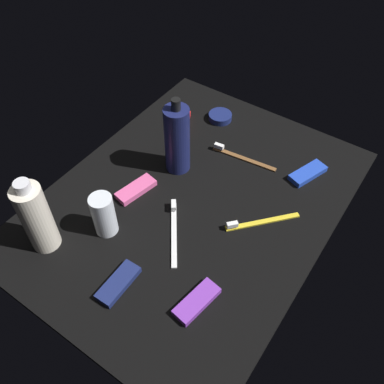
# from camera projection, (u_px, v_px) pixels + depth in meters

# --- Properties ---
(ground_plane) EXTENTS (0.84, 0.64, 0.01)m
(ground_plane) POSITION_uv_depth(u_px,v_px,m) (192.00, 202.00, 1.03)
(ground_plane) COLOR black
(lotion_bottle) EXTENTS (0.06, 0.06, 0.21)m
(lotion_bottle) POSITION_uv_depth(u_px,v_px,m) (177.00, 139.00, 1.03)
(lotion_bottle) COLOR #181E50
(lotion_bottle) RESTS_ON ground_plane
(bodywash_bottle) EXTENTS (0.06, 0.06, 0.20)m
(bodywash_bottle) POSITION_uv_depth(u_px,v_px,m) (36.00, 217.00, 0.87)
(bodywash_bottle) COLOR silver
(bodywash_bottle) RESTS_ON ground_plane
(deodorant_stick) EXTENTS (0.05, 0.05, 0.11)m
(deodorant_stick) POSITION_uv_depth(u_px,v_px,m) (104.00, 215.00, 0.92)
(deodorant_stick) COLOR silver
(deodorant_stick) RESTS_ON ground_plane
(toothbrush_white) EXTENTS (0.15, 0.12, 0.02)m
(toothbrush_white) POSITION_uv_depth(u_px,v_px,m) (174.00, 229.00, 0.96)
(toothbrush_white) COLOR white
(toothbrush_white) RESTS_ON ground_plane
(toothbrush_yellow) EXTENTS (0.14, 0.13, 0.02)m
(toothbrush_yellow) POSITION_uv_depth(u_px,v_px,m) (258.00, 222.00, 0.97)
(toothbrush_yellow) COLOR yellow
(toothbrush_yellow) RESTS_ON ground_plane
(toothbrush_brown) EXTENTS (0.03, 0.18, 0.02)m
(toothbrush_brown) POSITION_uv_depth(u_px,v_px,m) (240.00, 156.00, 1.12)
(toothbrush_brown) COLOR brown
(toothbrush_brown) RESTS_ON ground_plane
(snack_bar_red) EXTENTS (0.11, 0.08, 0.01)m
(snack_bar_red) POSITION_uv_depth(u_px,v_px,m) (181.00, 123.00, 1.21)
(snack_bar_red) COLOR red
(snack_bar_red) RESTS_ON ground_plane
(snack_bar_pink) EXTENTS (0.11, 0.06, 0.01)m
(snack_bar_pink) POSITION_uv_depth(u_px,v_px,m) (136.00, 189.00, 1.04)
(snack_bar_pink) COLOR #E55999
(snack_bar_pink) RESTS_ON ground_plane
(snack_bar_blue) EXTENTS (0.11, 0.07, 0.01)m
(snack_bar_blue) POSITION_uv_depth(u_px,v_px,m) (308.00, 173.00, 1.07)
(snack_bar_blue) COLOR blue
(snack_bar_blue) RESTS_ON ground_plane
(snack_bar_navy) EXTENTS (0.10, 0.04, 0.01)m
(snack_bar_navy) POSITION_uv_depth(u_px,v_px,m) (118.00, 283.00, 0.86)
(snack_bar_navy) COLOR navy
(snack_bar_navy) RESTS_ON ground_plane
(snack_bar_purple) EXTENTS (0.11, 0.06, 0.01)m
(snack_bar_purple) POSITION_uv_depth(u_px,v_px,m) (197.00, 301.00, 0.84)
(snack_bar_purple) COLOR purple
(snack_bar_purple) RESTS_ON ground_plane
(cream_tin_left) EXTENTS (0.07, 0.07, 0.02)m
(cream_tin_left) POSITION_uv_depth(u_px,v_px,m) (220.00, 117.00, 1.22)
(cream_tin_left) COLOR navy
(cream_tin_left) RESTS_ON ground_plane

